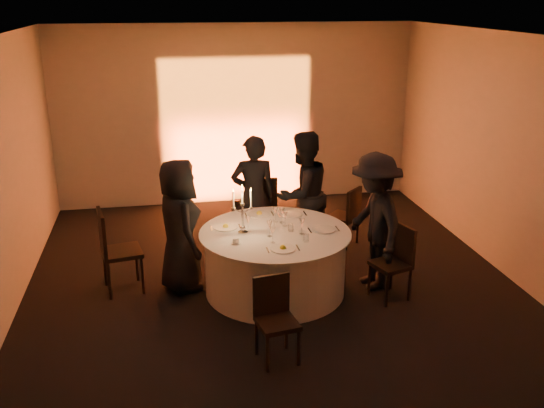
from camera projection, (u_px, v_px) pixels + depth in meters
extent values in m
plane|color=black|center=(275.00, 290.00, 7.40)|extent=(7.00, 7.00, 0.00)
plane|color=silver|center=(275.00, 37.00, 6.42)|extent=(7.00, 7.00, 0.00)
plane|color=#B2ADA5|center=(236.00, 115.00, 10.16)|extent=(7.00, 0.00, 7.00)
plane|color=#B2ADA5|center=(384.00, 331.00, 3.66)|extent=(7.00, 0.00, 7.00)
plane|color=#B2ADA5|center=(515.00, 160.00, 7.43)|extent=(0.00, 7.00, 7.00)
cube|color=black|center=(240.00, 203.00, 10.36)|extent=(0.25, 0.12, 0.10)
cylinder|color=black|center=(275.00, 289.00, 7.40)|extent=(0.60, 0.60, 0.03)
cylinder|color=black|center=(275.00, 262.00, 7.28)|extent=(0.20, 0.20, 0.75)
cylinder|color=white|center=(275.00, 262.00, 7.28)|extent=(1.68, 1.68, 0.75)
cylinder|color=white|center=(275.00, 233.00, 7.15)|extent=(1.80, 1.80, 0.02)
cube|color=black|center=(122.00, 252.00, 7.26)|extent=(0.54, 0.54, 0.05)
cube|color=black|center=(102.00, 233.00, 7.10)|extent=(0.13, 0.45, 0.52)
cylinder|color=black|center=(143.00, 275.00, 7.24)|extent=(0.04, 0.04, 0.49)
cylinder|color=black|center=(137.00, 263.00, 7.58)|extent=(0.04, 0.04, 0.49)
cylinder|color=black|center=(109.00, 281.00, 7.10)|extent=(0.04, 0.04, 0.49)
cylinder|color=black|center=(105.00, 268.00, 7.45)|extent=(0.04, 0.04, 0.49)
cube|color=black|center=(258.00, 211.00, 8.63)|extent=(0.47, 0.47, 0.05)
cube|color=black|center=(261.00, 197.00, 8.35)|extent=(0.46, 0.05, 0.52)
cylinder|color=black|center=(269.00, 222.00, 8.93)|extent=(0.04, 0.04, 0.49)
cylinder|color=black|center=(243.00, 224.00, 8.85)|extent=(0.04, 0.04, 0.49)
cylinder|color=black|center=(275.00, 232.00, 8.57)|extent=(0.04, 0.04, 0.49)
cylinder|color=black|center=(247.00, 234.00, 8.49)|extent=(0.04, 0.04, 0.49)
cube|color=black|center=(343.00, 217.00, 8.65)|extent=(0.53, 0.53, 0.05)
cube|color=black|center=(354.00, 204.00, 8.48)|extent=(0.30, 0.29, 0.43)
cylinder|color=black|center=(338.00, 225.00, 8.93)|extent=(0.04, 0.04, 0.41)
cylinder|color=black|center=(327.00, 232.00, 8.68)|extent=(0.04, 0.04, 0.41)
cylinder|color=black|center=(357.00, 230.00, 8.75)|extent=(0.04, 0.04, 0.41)
cylinder|color=black|center=(347.00, 237.00, 8.50)|extent=(0.04, 0.04, 0.41)
cube|color=black|center=(390.00, 265.00, 7.09)|extent=(0.49, 0.49, 0.05)
cube|color=black|center=(403.00, 243.00, 7.09)|extent=(0.16, 0.38, 0.44)
cylinder|color=black|center=(369.00, 279.00, 7.22)|extent=(0.04, 0.04, 0.42)
cylinder|color=black|center=(387.00, 291.00, 6.94)|extent=(0.04, 0.04, 0.42)
cylinder|color=black|center=(391.00, 273.00, 7.37)|extent=(0.04, 0.04, 0.42)
cylinder|color=black|center=(409.00, 284.00, 7.10)|extent=(0.04, 0.04, 0.42)
cube|color=black|center=(277.00, 323.00, 5.87)|extent=(0.43, 0.43, 0.05)
cube|color=black|center=(271.00, 294.00, 5.94)|extent=(0.37, 0.10, 0.43)
cylinder|color=black|center=(268.00, 354.00, 5.74)|extent=(0.04, 0.04, 0.40)
cylinder|color=black|center=(299.00, 347.00, 5.85)|extent=(0.04, 0.04, 0.40)
cylinder|color=black|center=(257.00, 337.00, 6.02)|extent=(0.04, 0.04, 0.40)
cylinder|color=black|center=(286.00, 331.00, 6.13)|extent=(0.04, 0.04, 0.40)
imported|color=black|center=(179.00, 226.00, 7.21)|extent=(0.70, 0.90, 1.63)
imported|color=black|center=(254.00, 196.00, 8.19)|extent=(0.64, 0.44, 1.68)
imported|color=black|center=(302.00, 195.00, 8.17)|extent=(1.05, 0.98, 1.73)
imported|color=black|center=(374.00, 222.00, 7.26)|extent=(0.70, 1.13, 1.69)
cylinder|color=white|center=(226.00, 227.00, 7.27)|extent=(0.28, 0.28, 0.01)
cube|color=silver|center=(212.00, 228.00, 7.24)|extent=(0.01, 0.17, 0.01)
cube|color=silver|center=(240.00, 226.00, 7.30)|extent=(0.02, 0.17, 0.01)
sphere|color=yellow|center=(226.00, 224.00, 7.25)|extent=(0.07, 0.07, 0.07)
cylinder|color=white|center=(259.00, 214.00, 7.70)|extent=(0.28, 0.28, 0.01)
cube|color=silver|center=(246.00, 215.00, 7.67)|extent=(0.02, 0.17, 0.01)
cube|color=silver|center=(272.00, 214.00, 7.72)|extent=(0.02, 0.17, 0.01)
sphere|color=yellow|center=(259.00, 211.00, 7.68)|extent=(0.07, 0.07, 0.07)
cylinder|color=white|center=(292.00, 214.00, 7.70)|extent=(0.27, 0.27, 0.01)
cube|color=silver|center=(279.00, 215.00, 7.67)|extent=(0.02, 0.17, 0.01)
cube|color=silver|center=(305.00, 213.00, 7.73)|extent=(0.02, 0.17, 0.01)
cylinder|color=white|center=(324.00, 230.00, 7.20)|extent=(0.29, 0.29, 0.01)
cube|color=silver|center=(310.00, 231.00, 7.17)|extent=(0.02, 0.17, 0.01)
cube|color=silver|center=(337.00, 229.00, 7.23)|extent=(0.01, 0.17, 0.01)
cylinder|color=white|center=(283.00, 249.00, 6.65)|extent=(0.28, 0.28, 0.01)
cube|color=silver|center=(268.00, 250.00, 6.63)|extent=(0.02, 0.17, 0.01)
cube|color=silver|center=(298.00, 248.00, 6.68)|extent=(0.02, 0.17, 0.01)
sphere|color=yellow|center=(283.00, 245.00, 6.64)|extent=(0.07, 0.07, 0.07)
cylinder|color=white|center=(236.00, 243.00, 6.81)|extent=(0.11, 0.11, 0.01)
cylinder|color=white|center=(236.00, 240.00, 6.80)|extent=(0.07, 0.07, 0.06)
cylinder|color=silver|center=(243.00, 233.00, 7.10)|extent=(0.12, 0.12, 0.02)
sphere|color=silver|center=(243.00, 228.00, 7.08)|extent=(0.07, 0.07, 0.07)
cylinder|color=silver|center=(243.00, 218.00, 7.04)|extent=(0.02, 0.02, 0.32)
cylinder|color=silver|center=(242.00, 204.00, 6.99)|extent=(0.05, 0.05, 0.03)
cylinder|color=white|center=(242.00, 196.00, 6.95)|extent=(0.02, 0.02, 0.21)
cone|color=#FFA32D|center=(242.00, 185.00, 6.91)|extent=(0.02, 0.02, 0.03)
cylinder|color=silver|center=(238.00, 211.00, 7.00)|extent=(0.11, 0.02, 0.08)
cylinder|color=silver|center=(234.00, 209.00, 6.98)|extent=(0.05, 0.05, 0.03)
cylinder|color=white|center=(233.00, 200.00, 6.95)|extent=(0.02, 0.02, 0.21)
cone|color=#FFA32D|center=(233.00, 190.00, 6.91)|extent=(0.02, 0.02, 0.03)
cylinder|color=silver|center=(247.00, 211.00, 7.02)|extent=(0.11, 0.02, 0.08)
cylinder|color=silver|center=(251.00, 208.00, 7.02)|extent=(0.05, 0.05, 0.03)
cylinder|color=white|center=(251.00, 199.00, 6.99)|extent=(0.02, 0.02, 0.21)
cone|color=#FFA32D|center=(251.00, 189.00, 6.95)|extent=(0.02, 0.02, 0.03)
cylinder|color=silver|center=(285.00, 226.00, 7.33)|extent=(0.06, 0.06, 0.01)
cylinder|color=silver|center=(285.00, 222.00, 7.31)|extent=(0.01, 0.01, 0.10)
cone|color=silver|center=(285.00, 215.00, 7.28)|extent=(0.07, 0.07, 0.09)
cylinder|color=silver|center=(282.00, 222.00, 7.44)|extent=(0.06, 0.06, 0.01)
cylinder|color=silver|center=(282.00, 218.00, 7.42)|extent=(0.01, 0.01, 0.10)
cone|color=silver|center=(282.00, 212.00, 7.39)|extent=(0.07, 0.07, 0.09)
cylinder|color=silver|center=(270.00, 236.00, 7.01)|extent=(0.06, 0.06, 0.01)
cylinder|color=silver|center=(270.00, 232.00, 7.00)|extent=(0.01, 0.01, 0.10)
cone|color=silver|center=(270.00, 225.00, 6.97)|extent=(0.07, 0.07, 0.09)
cylinder|color=silver|center=(275.00, 222.00, 7.45)|extent=(0.06, 0.06, 0.01)
cylinder|color=silver|center=(275.00, 218.00, 7.43)|extent=(0.01, 0.01, 0.10)
cone|color=silver|center=(275.00, 211.00, 7.40)|extent=(0.07, 0.07, 0.09)
cylinder|color=silver|center=(248.00, 231.00, 7.15)|extent=(0.06, 0.06, 0.01)
cylinder|color=silver|center=(248.00, 227.00, 7.14)|extent=(0.01, 0.01, 0.10)
cone|color=silver|center=(248.00, 220.00, 7.11)|extent=(0.07, 0.07, 0.09)
cylinder|color=silver|center=(273.00, 243.00, 6.83)|extent=(0.06, 0.06, 0.01)
cylinder|color=silver|center=(273.00, 238.00, 6.81)|extent=(0.01, 0.01, 0.10)
cone|color=silver|center=(273.00, 231.00, 6.78)|extent=(0.07, 0.07, 0.09)
cylinder|color=silver|center=(302.00, 234.00, 7.09)|extent=(0.06, 0.06, 0.01)
cylinder|color=silver|center=(302.00, 230.00, 7.07)|extent=(0.01, 0.01, 0.10)
cone|color=silver|center=(302.00, 222.00, 7.04)|extent=(0.07, 0.07, 0.09)
cylinder|color=silver|center=(291.00, 228.00, 7.16)|extent=(0.07, 0.07, 0.09)
cylinder|color=silver|center=(272.00, 224.00, 7.27)|extent=(0.07, 0.07, 0.09)
cylinder|color=silver|center=(306.00, 238.00, 6.85)|extent=(0.07, 0.07, 0.09)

